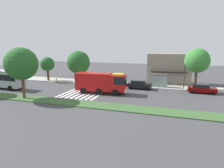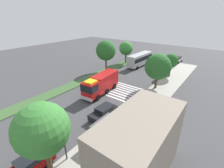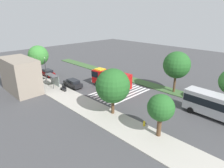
{
  "view_description": "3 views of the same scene",
  "coord_description": "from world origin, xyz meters",
  "views": [
    {
      "loc": [
        12.6,
        -32.15,
        8.33
      ],
      "look_at": [
        1.58,
        1.96,
        1.28
      ],
      "focal_mm": 31.23,
      "sensor_mm": 36.0,
      "label": 1
    },
    {
      "loc": [
        21.23,
        17.84,
        14.16
      ],
      "look_at": [
        -1.12,
        1.06,
        1.75
      ],
      "focal_mm": 25.35,
      "sensor_mm": 36.0,
      "label": 2
    },
    {
      "loc": [
        -27.2,
        26.13,
        14.72
      ],
      "look_at": [
        -1.24,
        0.73,
        1.56
      ],
      "focal_mm": 31.29,
      "sensor_mm": 36.0,
      "label": 3
    }
  ],
  "objects": [
    {
      "name": "ground_plane",
      "position": [
        0.0,
        0.0,
        0.0
      ],
      "size": [
        120.0,
        120.0,
        0.0
      ],
      "primitive_type": "plane",
      "color": "#424244"
    },
    {
      "name": "sidewalk",
      "position": [
        0.0,
        8.65,
        0.07
      ],
      "size": [
        60.0,
        4.94,
        0.14
      ],
      "primitive_type": "cube",
      "color": "#ADA89E",
      "rests_on": "ground_plane"
    },
    {
      "name": "median_strip",
      "position": [
        0.0,
        -7.68,
        0.07
      ],
      "size": [
        60.0,
        3.0,
        0.14
      ],
      "primitive_type": "cube",
      "color": "#3D6033",
      "rests_on": "ground_plane"
    },
    {
      "name": "crosswalk",
      "position": [
        -2.65,
        0.0,
        0.01
      ],
      "size": [
        6.75,
        11.12,
        0.01
      ],
      "color": "silver",
      "rests_on": "ground_plane"
    },
    {
      "name": "fire_truck",
      "position": [
        0.56,
        -0.45,
        2.04
      ],
      "size": [
        9.32,
        3.38,
        3.61
      ],
      "rotation": [
        0.0,
        0.0,
        0.09
      ],
      "color": "#B71414",
      "rests_on": "ground_plane"
    },
    {
      "name": "parked_car_west",
      "position": [
        -30.75,
        4.98,
        0.88
      ],
      "size": [
        4.81,
        2.27,
        1.7
      ],
      "rotation": [
        0.0,
        0.0,
        -0.05
      ],
      "color": "silver",
      "rests_on": "ground_plane"
    },
    {
      "name": "parked_car_mid",
      "position": [
        6.18,
        4.98,
        0.89
      ],
      "size": [
        4.73,
        2.2,
        1.72
      ],
      "rotation": [
        0.0,
        0.0,
        -0.02
      ],
      "color": "black",
      "rests_on": "ground_plane"
    },
    {
      "name": "parked_car_east",
      "position": [
        17.4,
        4.98,
        0.86
      ],
      "size": [
        4.81,
        2.16,
        1.66
      ],
      "rotation": [
        0.0,
        0.0,
        -0.03
      ],
      "color": "#720505",
      "rests_on": "ground_plane"
    },
    {
      "name": "transit_bus",
      "position": [
        -19.9,
        -2.78,
        2.14
      ],
      "size": [
        10.2,
        3.22,
        3.62
      ],
      "rotation": [
        0.0,
        0.0,
        3.09
      ],
      "color": "#B2B2B7",
      "rests_on": "ground_plane"
    },
    {
      "name": "bus_stop_shelter",
      "position": [
        9.64,
        7.58,
        1.89
      ],
      "size": [
        3.5,
        1.4,
        2.46
      ],
      "color": "#4C4C51",
      "rests_on": "sidewalk"
    },
    {
      "name": "bench_near_shelter",
      "position": [
        5.64,
        7.59,
        0.59
      ],
      "size": [
        1.6,
        0.5,
        0.9
      ],
      "color": "black",
      "rests_on": "sidewalk"
    },
    {
      "name": "street_lamp",
      "position": [
        14.44,
        6.78,
        3.36
      ],
      "size": [
        0.36,
        0.36,
        5.37
      ],
      "color": "#2D2D30",
      "rests_on": "sidewalk"
    },
    {
      "name": "storefront_building",
      "position": [
        11.44,
        13.45,
        3.31
      ],
      "size": [
        9.38,
        5.49,
        6.63
      ],
      "color": "gray",
      "rests_on": "ground_plane"
    },
    {
      "name": "sidewalk_tree_far_west",
      "position": [
        -16.25,
        7.18,
        4.01
      ],
      "size": [
        3.33,
        3.33,
        5.59
      ],
      "color": "#513823",
      "rests_on": "sidewalk"
    },
    {
      "name": "sidewalk_tree_west",
      "position": [
        -7.99,
        7.18,
        4.64
      ],
      "size": [
        5.16,
        5.16,
        7.1
      ],
      "color": "#513823",
      "rests_on": "sidewalk"
    },
    {
      "name": "sidewalk_tree_center",
      "position": [
        16.5,
        7.18,
        5.58
      ],
      "size": [
        4.57,
        4.57,
        7.76
      ],
      "color": "#47301E",
      "rests_on": "sidewalk"
    },
    {
      "name": "median_tree_far_west",
      "position": [
        -19.81,
        -7.68,
        4.6
      ],
      "size": [
        4.16,
        4.16,
        6.56
      ],
      "color": "#513823",
      "rests_on": "median_strip"
    },
    {
      "name": "median_tree_west",
      "position": [
        -10.13,
        -7.68,
        5.56
      ],
      "size": [
        5.1,
        5.1,
        7.98
      ],
      "color": "#513823",
      "rests_on": "median_strip"
    },
    {
      "name": "fire_hydrant",
      "position": [
        -13.63,
        6.68,
        0.49
      ],
      "size": [
        0.28,
        0.28,
        0.7
      ],
      "primitive_type": "cylinder",
      "color": "gold",
      "rests_on": "sidewalk"
    }
  ]
}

